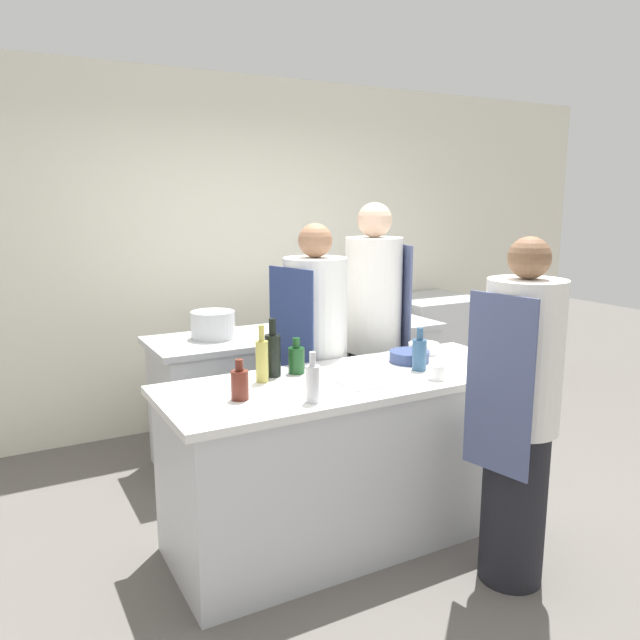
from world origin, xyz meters
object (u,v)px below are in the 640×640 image
(bottle_wine, at_px, (313,382))
(bowl_mixing_large, at_px, (424,348))
(bowl_prep_small, at_px, (409,356))
(stockpot, at_px, (213,325))
(bottle_sauce, at_px, (296,359))
(cup, at_px, (436,372))
(bottle_cooking_oil, at_px, (419,353))
(chef_at_stove, at_px, (373,339))
(chef_at_prep_near, at_px, (519,416))
(oven_range, at_px, (430,348))
(chef_at_pass_far, at_px, (315,362))
(bottle_olive_oil, at_px, (240,384))
(bottle_water, at_px, (262,359))
(bottle_vinegar, at_px, (273,353))

(bottle_wine, height_order, bowl_mixing_large, bottle_wine)
(bowl_prep_small, xyz_separation_m, stockpot, (-0.79, 1.15, 0.06))
(bottle_sauce, distance_m, cup, 0.75)
(bottle_wine, distance_m, bottle_cooking_oil, 0.80)
(chef_at_stove, relative_size, stockpot, 6.12)
(chef_at_prep_near, distance_m, bowl_mixing_large, 0.98)
(bottle_sauce, xyz_separation_m, bowl_mixing_large, (0.88, 0.02, -0.05))
(bowl_prep_small, bearing_deg, oven_range, 47.95)
(chef_at_pass_far, bearing_deg, stockpot, 15.79)
(bottle_olive_oil, distance_m, cup, 1.04)
(bottle_water, height_order, bowl_mixing_large, bottle_water)
(bottle_sauce, distance_m, bowl_prep_small, 0.69)
(chef_at_prep_near, height_order, bottle_cooking_oil, chef_at_prep_near)
(oven_range, height_order, bottle_water, bottle_water)
(bowl_prep_small, distance_m, cup, 0.37)
(bottle_cooking_oil, bearing_deg, bowl_mixing_large, 48.21)
(bottle_sauce, xyz_separation_m, cup, (0.59, -0.46, -0.04))
(bottle_olive_oil, relative_size, bowl_prep_small, 0.85)
(chef_at_prep_near, distance_m, chef_at_stove, 1.44)
(bottle_vinegar, bearing_deg, bottle_water, -142.93)
(bottle_wine, distance_m, bowl_mixing_large, 1.15)
(chef_at_stove, xyz_separation_m, bottle_vinegar, (-0.96, -0.49, 0.12))
(oven_range, height_order, bottle_olive_oil, bottle_olive_oil)
(bottle_olive_oil, height_order, bottle_wine, bottle_wine)
(bottle_vinegar, distance_m, bottle_wine, 0.48)
(bottle_water, bearing_deg, chef_at_stove, 27.90)
(stockpot, bearing_deg, bottle_cooking_oil, -61.07)
(bowl_prep_small, bearing_deg, bottle_vinegar, 172.25)
(bottle_sauce, bearing_deg, bowl_mixing_large, 1.46)
(oven_range, bearing_deg, bowl_prep_small, -132.05)
(chef_at_pass_far, height_order, cup, chef_at_pass_far)
(chef_at_stove, bearing_deg, bottle_olive_oil, -43.89)
(cup, bearing_deg, bottle_vinegar, 146.88)
(bottle_cooking_oil, xyz_separation_m, bowl_prep_small, (0.06, 0.17, -0.06))
(bowl_mixing_large, height_order, stockpot, stockpot)
(bottle_cooking_oil, relative_size, stockpot, 0.80)
(bottle_wine, distance_m, bottle_sauce, 0.50)
(chef_at_prep_near, xyz_separation_m, bottle_water, (-0.92, 0.87, 0.19))
(bottle_sauce, height_order, bottle_water, bottle_water)
(oven_range, bearing_deg, chef_at_stove, -142.36)
(bottle_wine, bearing_deg, chef_at_prep_near, -28.48)
(chef_at_stove, relative_size, chef_at_pass_far, 1.07)
(bowl_mixing_large, distance_m, cup, 0.57)
(bottle_vinegar, bearing_deg, bowl_prep_small, -7.75)
(chef_at_prep_near, distance_m, bottle_vinegar, 1.27)
(oven_range, bearing_deg, bottle_olive_oil, -145.29)
(chef_at_pass_far, distance_m, bottle_sauce, 0.50)
(bowl_prep_small, relative_size, stockpot, 0.77)
(chef_at_pass_far, distance_m, bottle_vinegar, 0.60)
(bottle_sauce, bearing_deg, chef_at_pass_far, 49.79)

